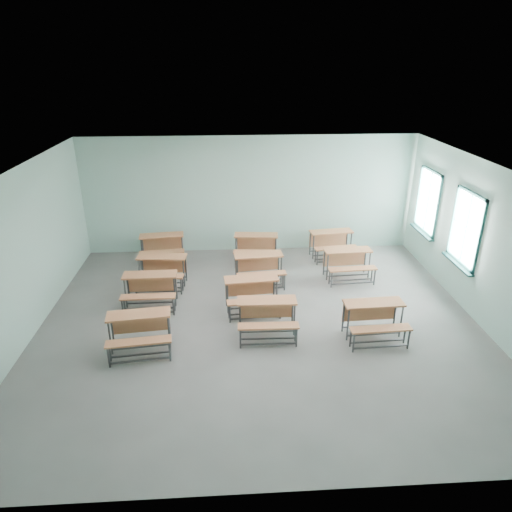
# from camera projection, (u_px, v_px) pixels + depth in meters

# --- Properties ---
(room) EXTENTS (9.04, 8.04, 3.24)m
(room) POSITION_uv_depth(u_px,v_px,m) (264.00, 252.00, 8.83)
(room) COLOR slate
(room) RESTS_ON ground
(desk_unit_r0c0) EXTENTS (1.24, 0.90, 0.72)m
(desk_unit_r0c0) POSITION_uv_depth(u_px,v_px,m) (139.00, 328.00, 8.40)
(desk_unit_r0c0) COLOR #B46941
(desk_unit_r0c0) RESTS_ON ground
(desk_unit_r0c1) EXTENTS (1.17, 0.80, 0.72)m
(desk_unit_r0c1) POSITION_uv_depth(u_px,v_px,m) (267.00, 313.00, 8.87)
(desk_unit_r0c1) COLOR #B46941
(desk_unit_r0c1) RESTS_ON ground
(desk_unit_r0c2) EXTENTS (1.19, 0.83, 0.72)m
(desk_unit_r0c2) POSITION_uv_depth(u_px,v_px,m) (375.00, 316.00, 8.79)
(desk_unit_r0c2) COLOR #B46941
(desk_unit_r0c2) RESTS_ON ground
(desk_unit_r1c0) EXTENTS (1.17, 0.79, 0.72)m
(desk_unit_r1c0) POSITION_uv_depth(u_px,v_px,m) (150.00, 286.00, 9.92)
(desk_unit_r1c0) COLOR #B46941
(desk_unit_r1c0) RESTS_ON ground
(desk_unit_r1c1) EXTENTS (1.23, 0.89, 0.72)m
(desk_unit_r1c1) POSITION_uv_depth(u_px,v_px,m) (252.00, 290.00, 9.75)
(desk_unit_r1c1) COLOR #B46941
(desk_unit_r1c1) RESTS_ON ground
(desk_unit_r2c0) EXTENTS (1.22, 0.88, 0.72)m
(desk_unit_r2c0) POSITION_uv_depth(u_px,v_px,m) (162.00, 267.00, 10.82)
(desk_unit_r2c0) COLOR #B46941
(desk_unit_r2c0) RESTS_ON ground
(desk_unit_r2c1) EXTENTS (1.23, 0.88, 0.72)m
(desk_unit_r2c1) POSITION_uv_depth(u_px,v_px,m) (259.00, 265.00, 10.91)
(desk_unit_r2c1) COLOR #B46941
(desk_unit_r2c1) RESTS_ON ground
(desk_unit_r2c2) EXTENTS (1.21, 0.85, 0.72)m
(desk_unit_r2c2) POSITION_uv_depth(u_px,v_px,m) (348.00, 260.00, 11.18)
(desk_unit_r2c2) COLOR #B46941
(desk_unit_r2c2) RESTS_ON ground
(desk_unit_r3c0) EXTENTS (1.23, 0.88, 0.72)m
(desk_unit_r3c0) POSITION_uv_depth(u_px,v_px,m) (162.00, 244.00, 12.12)
(desk_unit_r3c0) COLOR #B46941
(desk_unit_r3c0) RESTS_ON ground
(desk_unit_r3c1) EXTENTS (1.22, 0.88, 0.72)m
(desk_unit_r3c1) POSITION_uv_depth(u_px,v_px,m) (256.00, 244.00, 12.13)
(desk_unit_r3c1) COLOR #B46941
(desk_unit_r3c1) RESTS_ON ground
(desk_unit_r3c2) EXTENTS (1.24, 0.90, 0.72)m
(desk_unit_r3c2) POSITION_uv_depth(u_px,v_px,m) (332.00, 240.00, 12.38)
(desk_unit_r3c2) COLOR #B46941
(desk_unit_r3c2) RESTS_ON ground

